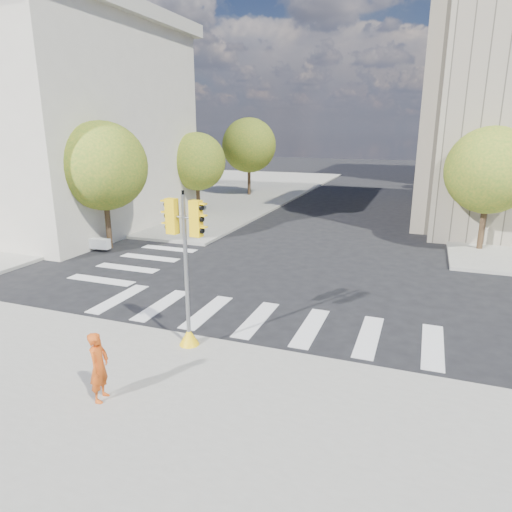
{
  "coord_description": "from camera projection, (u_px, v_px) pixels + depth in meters",
  "views": [
    {
      "loc": [
        4.7,
        -14.92,
        6.05
      ],
      "look_at": [
        -0.2,
        -1.8,
        2.1
      ],
      "focal_mm": 32.0,
      "sensor_mm": 36.0,
      "label": 1
    }
  ],
  "objects": [
    {
      "name": "tree_lw_near",
      "position": [
        103.0,
        166.0,
        22.68
      ],
      "size": [
        4.4,
        4.4,
        6.41
      ],
      "color": "#382616",
      "rests_on": "ground"
    },
    {
      "name": "tree_re_near",
      "position": [
        490.0,
        170.0,
        22.07
      ],
      "size": [
        4.2,
        4.2,
        6.16
      ],
      "color": "#382616",
      "rests_on": "ground"
    },
    {
      "name": "ground",
      "position": [
        278.0,
        299.0,
        16.67
      ],
      "size": [
        160.0,
        160.0,
        0.0
      ],
      "primitive_type": "plane",
      "color": "black",
      "rests_on": "ground"
    },
    {
      "name": "sidewalk_far_left",
      "position": [
        170.0,
        188.0,
        46.83
      ],
      "size": [
        28.0,
        40.0,
        0.15
      ],
      "primitive_type": "cube",
      "color": "gray",
      "rests_on": "ground"
    },
    {
      "name": "traffic_signal",
      "position": [
        187.0,
        283.0,
        12.38
      ],
      "size": [
        1.08,
        0.56,
        4.35
      ],
      "rotation": [
        0.0,
        0.0,
        -0.11
      ],
      "color": "yellow",
      "rests_on": "sidewalk_near"
    },
    {
      "name": "lamp_near",
      "position": [
        493.0,
        155.0,
        25.36
      ],
      "size": [
        0.35,
        0.18,
        8.11
      ],
      "color": "black",
      "rests_on": "sidewalk_far_right"
    },
    {
      "name": "tree_lw_far",
      "position": [
        249.0,
        145.0,
        40.62
      ],
      "size": [
        4.8,
        4.8,
        6.95
      ],
      "color": "#382616",
      "rests_on": "ground"
    },
    {
      "name": "tree_re_mid",
      "position": [
        472.0,
        152.0,
        32.81
      ],
      "size": [
        4.6,
        4.6,
        6.66
      ],
      "color": "#382616",
      "rests_on": "ground"
    },
    {
      "name": "lamp_far",
      "position": [
        473.0,
        146.0,
        37.99
      ],
      "size": [
        0.35,
        0.18,
        8.11
      ],
      "color": "black",
      "rests_on": "sidewalk_far_right"
    },
    {
      "name": "tree_re_far",
      "position": [
        461.0,
        151.0,
        43.76
      ],
      "size": [
        4.0,
        4.0,
        5.88
      ],
      "color": "#382616",
      "rests_on": "ground"
    },
    {
      "name": "photographer",
      "position": [
        99.0,
        367.0,
        10.06
      ],
      "size": [
        0.5,
        0.66,
        1.62
      ],
      "primitive_type": "imported",
      "rotation": [
        0.0,
        0.0,
        1.78
      ],
      "color": "#C34812",
      "rests_on": "sidewalk_near"
    },
    {
      "name": "classical_building",
      "position": [
        18.0,
        121.0,
        28.87
      ],
      "size": [
        19.0,
        15.0,
        12.7
      ],
      "color": "beige",
      "rests_on": "ground"
    },
    {
      "name": "planter_wall",
      "position": [
        58.0,
        240.0,
        23.7
      ],
      "size": [
        6.01,
        0.86,
        0.5
      ],
      "primitive_type": "cube",
      "rotation": [
        0.0,
        0.0,
        0.08
      ],
      "color": "silver",
      "rests_on": "sidewalk_left_near"
    },
    {
      "name": "tree_lw_mid",
      "position": [
        197.0,
        162.0,
        31.81
      ],
      "size": [
        4.0,
        4.0,
        5.77
      ],
      "color": "#382616",
      "rests_on": "ground"
    }
  ]
}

